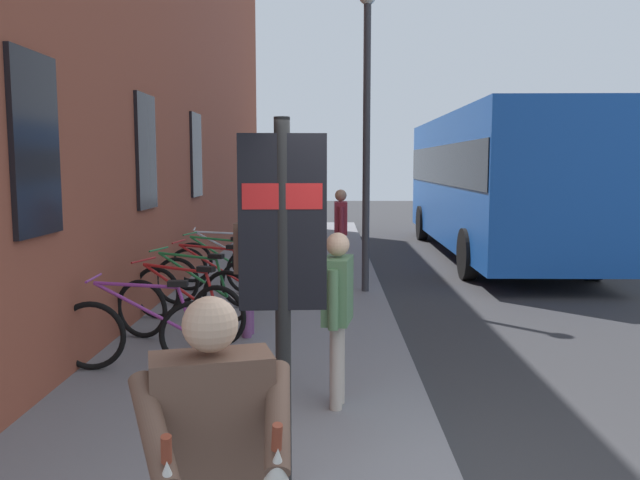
{
  "coord_description": "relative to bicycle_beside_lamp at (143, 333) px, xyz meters",
  "views": [
    {
      "loc": [
        -3.78,
        0.91,
        2.23
      ],
      "look_at": [
        3.91,
        1.01,
        1.34
      ],
      "focal_mm": 37.0,
      "sensor_mm": 36.0,
      "label": 1
    }
  ],
  "objects": [
    {
      "name": "ground",
      "position": [
        3.19,
        -3.82,
        -0.51
      ],
      "size": [
        60.0,
        60.0,
        0.0
      ],
      "primitive_type": "plane",
      "color": "#2D2D30"
    },
    {
      "name": "sidewalk_pavement",
      "position": [
        5.19,
        -1.07,
        -0.45
      ],
      "size": [
        24.0,
        3.5,
        0.12
      ],
      "primitive_type": "cube",
      "color": "slate",
      "rests_on": "ground"
    },
    {
      "name": "station_facade",
      "position": [
        6.19,
        0.98,
        4.37
      ],
      "size": [
        22.0,
        0.65,
        9.76
      ],
      "color": "brown",
      "rests_on": "ground"
    },
    {
      "name": "bicycle_beside_lamp",
      "position": [
        0.0,
        0.0,
        0.0
      ],
      "size": [
        0.48,
        1.77,
        0.97
      ],
      "color": "black",
      "rests_on": "sidewalk_pavement"
    },
    {
      "name": "bicycle_under_window",
      "position": [
        1.07,
        -0.13,
        0.0
      ],
      "size": [
        0.7,
        1.69,
        0.97
      ],
      "color": "black",
      "rests_on": "sidewalk_pavement"
    },
    {
      "name": "bicycle_leaning_wall",
      "position": [
        2.11,
        -0.06,
        0.0
      ],
      "size": [
        0.64,
        1.72,
        0.97
      ],
      "color": "black",
      "rests_on": "sidewalk_pavement"
    },
    {
      "name": "bicycle_end_of_row",
      "position": [
        3.05,
        -0.14,
        0.0
      ],
      "size": [
        0.53,
        1.75,
        0.97
      ],
      "color": "black",
      "rests_on": "sidewalk_pavement"
    },
    {
      "name": "bicycle_far_end",
      "position": [
        4.12,
        -0.07,
        0.0
      ],
      "size": [
        0.63,
        1.72,
        0.97
      ],
      "color": "black",
      "rests_on": "sidewalk_pavement"
    },
    {
      "name": "bicycle_nearest_sign",
      "position": [
        5.11,
        0.01,
        0.0
      ],
      "size": [
        0.48,
        1.76,
        0.97
      ],
      "color": "black",
      "rests_on": "sidewalk_pavement"
    },
    {
      "name": "transit_info_sign",
      "position": [
        -2.5,
        -1.62,
        1.21
      ],
      "size": [
        0.12,
        0.55,
        2.4
      ],
      "color": "black",
      "rests_on": "sidewalk_pavement"
    },
    {
      "name": "city_bus",
      "position": [
        9.4,
        -5.82,
        1.41
      ],
      "size": [
        10.52,
        2.72,
        3.35
      ],
      "color": "#1951B2",
      "rests_on": "ground"
    },
    {
      "name": "pedestrian_by_facade",
      "position": [
        1.37,
        -0.91,
        0.61
      ],
      "size": [
        0.62,
        0.27,
        1.64
      ],
      "color": "#723F72",
      "rests_on": "sidewalk_pavement"
    },
    {
      "name": "pedestrian_near_bus",
      "position": [
        -1.01,
        -1.98,
        0.55
      ],
      "size": [
        0.58,
        0.29,
        1.53
      ],
      "color": "#B2A599",
      "rests_on": "sidewalk_pavement"
    },
    {
      "name": "pedestrian_crossing_street",
      "position": [
        5.66,
        -2.13,
        0.61
      ],
      "size": [
        0.62,
        0.24,
        1.64
      ],
      "color": "#B2A599",
      "rests_on": "sidewalk_pavement"
    },
    {
      "name": "tourist_with_hotdogs",
      "position": [
        -4.16,
        -1.46,
        0.61
      ],
      "size": [
        0.65,
        0.64,
        1.62
      ],
      "color": "#4C724C",
      "rests_on": "sidewalk_pavement"
    },
    {
      "name": "street_lamp",
      "position": [
        4.27,
        -2.52,
        2.54
      ],
      "size": [
        0.28,
        0.28,
        4.9
      ],
      "color": "#333338",
      "rests_on": "sidewalk_pavement"
    }
  ]
}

